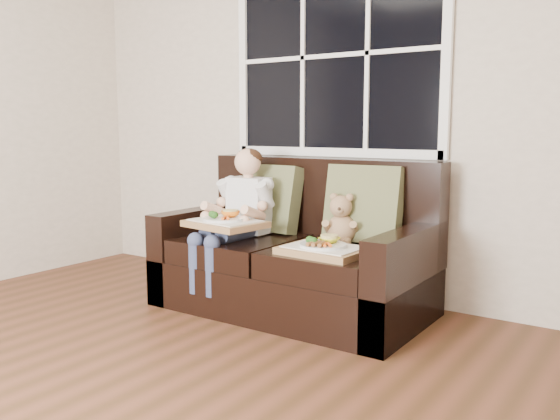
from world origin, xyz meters
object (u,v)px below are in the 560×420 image
Objects in this scene: child at (239,206)px; teddy_bear at (341,223)px; loveseat at (297,261)px; tray_left at (225,222)px; tray_right at (324,249)px.

child reaches higher than teddy_bear.
child is 0.69m from teddy_bear.
teddy_bear is (0.29, 0.04, 0.27)m from loveseat.
tray_right is (0.70, 0.03, -0.10)m from tray_left.
tray_right is (0.74, -0.17, -0.17)m from child.
teddy_bear is (0.67, 0.16, -0.07)m from child.
tray_right is (0.36, -0.29, 0.17)m from loveseat.
teddy_bear is 0.65× the size of tray_left.
child reaches higher than loveseat.
loveseat is at bearing 17.65° from child.
tray_left is 1.05× the size of tray_right.
teddy_bear is at bearing 13.19° from child.
tray_left is at bearing -174.25° from tray_right.
child is 0.78m from tray_right.
child reaches higher than tray_left.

